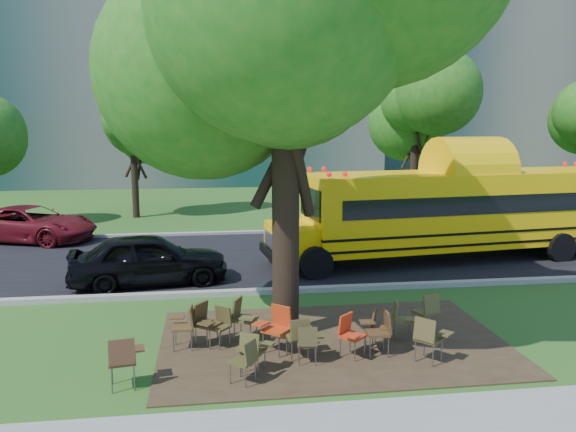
{
  "coord_description": "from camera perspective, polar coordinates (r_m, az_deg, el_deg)",
  "views": [
    {
      "loc": [
        -1.39,
        -11.2,
        4.45
      ],
      "look_at": [
        0.66,
        3.85,
        1.93
      ],
      "focal_mm": 35.0,
      "sensor_mm": 36.0,
      "label": 1
    }
  ],
  "objects": [
    {
      "name": "dirt_patch",
      "position": [
        11.83,
        4.58,
        -12.63
      ],
      "size": [
        7.0,
        4.5,
        0.03
      ],
      "primitive_type": "cube",
      "color": "#382819",
      "rests_on": "ground"
    },
    {
      "name": "black_car",
      "position": [
        16.04,
        -13.94,
        -4.26
      ],
      "size": [
        4.5,
        2.33,
        1.46
      ],
      "primitive_type": "imported",
      "rotation": [
        0.0,
        0.0,
        1.72
      ],
      "color": "black",
      "rests_on": "ground"
    },
    {
      "name": "chair_15",
      "position": [
        12.01,
        11.42,
        -10.0
      ],
      "size": [
        0.47,
        0.59,
        0.8
      ],
      "rotation": [
        0.0,
        0.0,
        4.52
      ],
      "color": "brown",
      "rests_on": "ground"
    },
    {
      "name": "chair_6",
      "position": [
        11.15,
        9.31,
        -11.11
      ],
      "size": [
        0.53,
        0.61,
        0.91
      ],
      "rotation": [
        0.0,
        0.0,
        1.52
      ],
      "color": "#4B311A",
      "rests_on": "ground"
    },
    {
      "name": "chair_5",
      "position": [
        10.97,
        6.3,
        -11.6
      ],
      "size": [
        0.58,
        0.73,
        0.85
      ],
      "rotation": [
        0.0,
        0.0,
        3.87
      ],
      "color": "red",
      "rests_on": "ground"
    },
    {
      "name": "chair_14",
      "position": [
        11.55,
        -8.44,
        -10.4
      ],
      "size": [
        0.6,
        0.77,
        0.89
      ],
      "rotation": [
        0.0,
        0.0,
        4.05
      ],
      "color": "#483319",
      "rests_on": "ground"
    },
    {
      "name": "asphalt_road",
      "position": [
        18.78,
        -3.32,
        -4.24
      ],
      "size": [
        80.0,
        8.0,
        0.04
      ],
      "primitive_type": "cube",
      "color": "black",
      "rests_on": "ground"
    },
    {
      "name": "kerb_near",
      "position": [
        14.93,
        -2.1,
        -7.65
      ],
      "size": [
        80.0,
        0.25,
        0.14
      ],
      "primitive_type": "cube",
      "color": "gray",
      "rests_on": "ground"
    },
    {
      "name": "bg_tree_3",
      "position": [
        26.9,
        12.87,
        10.42
      ],
      "size": [
        5.6,
        5.6,
        7.84
      ],
      "color": "black",
      "rests_on": "ground"
    },
    {
      "name": "chair_11",
      "position": [
        10.84,
        1.17,
        -11.86
      ],
      "size": [
        0.56,
        0.56,
        0.83
      ],
      "rotation": [
        0.0,
        0.0,
        0.16
      ],
      "color": "#4D4621",
      "rests_on": "ground"
    },
    {
      "name": "chair_12",
      "position": [
        11.5,
        9.27,
        -10.86
      ],
      "size": [
        0.51,
        0.65,
        0.79
      ],
      "rotation": [
        0.0,
        0.0,
        4.27
      ],
      "color": "#50341C",
      "rests_on": "ground"
    },
    {
      "name": "chair_1",
      "position": [
        10.28,
        -3.54,
        -13.21
      ],
      "size": [
        0.67,
        0.53,
        0.8
      ],
      "rotation": [
        0.0,
        0.0,
        -0.51
      ],
      "color": "#4C4521",
      "rests_on": "ground"
    },
    {
      "name": "chair_4",
      "position": [
        10.62,
        2.11,
        -12.52
      ],
      "size": [
        0.55,
        0.46,
        0.78
      ],
      "rotation": [
        0.0,
        0.0,
        -0.12
      ],
      "color": "#41391C",
      "rests_on": "ground"
    },
    {
      "name": "school_bus",
      "position": [
        19.21,
        17.28,
        0.67
      ],
      "size": [
        12.02,
        3.94,
        2.89
      ],
      "rotation": [
        0.0,
        0.0,
        0.12
      ],
      "color": "yellow",
      "rests_on": "ground"
    },
    {
      "name": "chair_9",
      "position": [
        11.53,
        -7.05,
        -10.66
      ],
      "size": [
        0.7,
        0.55,
        0.81
      ],
      "rotation": [
        0.0,
        0.0,
        2.44
      ],
      "color": "#463E1E",
      "rests_on": "ground"
    },
    {
      "name": "main_tree",
      "position": [
        11.42,
        -0.26,
        17.42
      ],
      "size": [
        7.2,
        7.2,
        9.65
      ],
      "color": "black",
      "rests_on": "ground"
    },
    {
      "name": "chair_2",
      "position": [
        9.93,
        -4.31,
        -14.08
      ],
      "size": [
        0.54,
        0.68,
        0.8
      ],
      "rotation": [
        0.0,
        0.0,
        0.93
      ],
      "color": "#43401D",
      "rests_on": "ground"
    },
    {
      "name": "building_main",
      "position": [
        48.11,
        -16.33,
        16.87
      ],
      "size": [
        38.0,
        16.0,
        22.0
      ],
      "primitive_type": "cube",
      "color": "#61615C",
      "rests_on": "ground"
    },
    {
      "name": "kerb_far",
      "position": [
        22.77,
        -4.13,
        -1.7
      ],
      "size": [
        80.0,
        0.25,
        0.14
      ],
      "primitive_type": "cube",
      "color": "gray",
      "rests_on": "ground"
    },
    {
      "name": "chair_13",
      "position": [
        12.46,
        14.03,
        -9.1
      ],
      "size": [
        0.61,
        0.69,
        0.9
      ],
      "rotation": [
        0.0,
        0.0,
        0.36
      ],
      "color": "brown",
      "rests_on": "ground"
    },
    {
      "name": "chair_8",
      "position": [
        11.48,
        -10.35,
        -10.59
      ],
      "size": [
        0.52,
        0.6,
        0.89
      ],
      "rotation": [
        0.0,
        0.0,
        1.51
      ],
      "color": "#4F381C",
      "rests_on": "ground"
    },
    {
      "name": "chair_3",
      "position": [
        11.12,
        -1.18,
        -10.94
      ],
      "size": [
        0.8,
        0.64,
        0.94
      ],
      "rotation": [
        0.0,
        0.0,
        2.44
      ],
      "color": "#B63713",
      "rests_on": "ground"
    },
    {
      "name": "chair_0",
      "position": [
        10.1,
        -16.35,
        -13.55
      ],
      "size": [
        0.62,
        0.63,
        0.93
      ],
      "rotation": [
        0.0,
        0.0,
        0.16
      ],
      "color": "#4A2C1A",
      "rests_on": "ground"
    },
    {
      "name": "bg_tree_2",
      "position": [
        27.44,
        -15.52,
        8.58
      ],
      "size": [
        4.8,
        4.8,
        6.62
      ],
      "color": "black",
      "rests_on": "ground"
    },
    {
      "name": "ground",
      "position": [
        12.13,
        -0.66,
        -12.09
      ],
      "size": [
        160.0,
        160.0,
        0.0
      ],
      "primitive_type": "plane",
      "color": "#255019",
      "rests_on": "ground"
    },
    {
      "name": "chair_7",
      "position": [
        10.94,
        14.15,
        -11.67
      ],
      "size": [
        0.78,
        0.62,
        0.91
      ],
      "rotation": [
        0.0,
        0.0,
        -0.84
      ],
      "color": "#473D1F",
      "rests_on": "ground"
    },
    {
      "name": "chair_10",
      "position": [
        11.71,
        -4.65,
        -10.0
      ],
      "size": [
        0.59,
        0.74,
        0.91
      ],
      "rotation": [
        0.0,
        0.0,
        -2.01
      ],
      "color": "#4F4922",
      "rests_on": "ground"
    },
    {
      "name": "building_right",
      "position": [
        55.95,
        20.23,
        17.13
      ],
      "size": [
        30.0,
        16.0,
        25.0
      ],
      "primitive_type": "cube",
      "color": "#6F685C",
      "rests_on": "ground"
    },
    {
      "name": "bg_car_red",
      "position": [
        23.34,
        -24.68,
        -0.74
      ],
      "size": [
        5.38,
        3.75,
        1.36
      ],
      "primitive_type": "imported",
      "rotation": [
        0.0,
        0.0,
        1.24
      ],
      "color": "maroon",
      "rests_on": "ground"
    }
  ]
}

